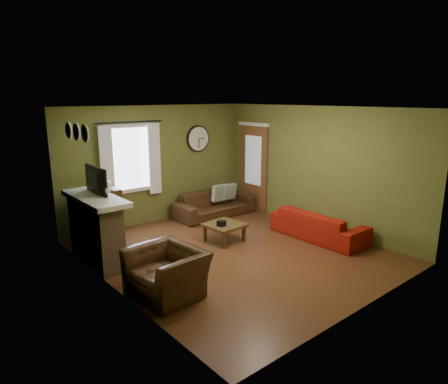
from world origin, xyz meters
TOP-DOWN VIEW (x-y plane):
  - floor at (0.00, 0.00)m, footprint 4.60×5.20m
  - ceiling at (0.00, 0.00)m, footprint 4.60×5.20m
  - wall_left at (-2.30, 0.00)m, footprint 0.00×5.20m
  - wall_right at (2.30, 0.00)m, footprint 0.00×5.20m
  - wall_back at (0.00, 2.60)m, footprint 4.60×0.00m
  - wall_front at (0.00, -2.60)m, footprint 4.60×0.00m
  - fireplace at (-2.10, 1.15)m, footprint 0.40×1.40m
  - firebox at (-1.91, 1.15)m, footprint 0.04×0.60m
  - mantel at (-2.07, 1.15)m, footprint 0.58×1.60m
  - tv at (-2.05, 1.30)m, footprint 0.08×0.60m
  - tv_screen at (-1.97, 1.30)m, footprint 0.02×0.62m
  - medallion_left at (-2.28, 0.80)m, footprint 0.28×0.28m
  - medallion_mid at (-2.28, 1.15)m, footprint 0.28×0.28m
  - medallion_right at (-2.28, 1.50)m, footprint 0.28×0.28m
  - window_pane at (-0.70, 2.58)m, footprint 1.00×0.02m
  - curtain_rod at (-0.70, 2.48)m, footprint 0.03×0.03m
  - curtain_left at (-1.25, 2.48)m, footprint 0.28×0.04m
  - curtain_right at (-0.15, 2.48)m, footprint 0.28×0.04m
  - wall_clock at (1.10, 2.55)m, footprint 0.64×0.06m
  - door at (2.27, 1.85)m, footprint 0.05×0.90m
  - bookshelf at (-1.61, 2.17)m, footprint 0.84×0.36m
  - book at (-1.49, 2.15)m, footprint 0.17×0.22m
  - sofa_brown at (1.18, 2.04)m, footprint 1.99×0.78m
  - pillow_left at (1.55, 1.95)m, footprint 0.36×0.11m
  - pillow_right at (1.29, 1.99)m, footprint 0.39×0.12m
  - sofa_red at (1.81, -0.51)m, footprint 0.76×1.95m
  - armchair at (-1.78, -0.57)m, footprint 1.00×1.12m
  - coffee_table at (0.23, 0.55)m, footprint 0.72×0.72m
  - tissue_box at (0.11, 0.49)m, footprint 0.17×0.17m
  - wine_glass_a at (-2.05, 0.66)m, footprint 0.06×0.06m
  - wine_glass_b at (-2.05, 0.66)m, footprint 0.08×0.08m

SIDE VIEW (x-z plane):
  - floor at x=0.00m, z-range 0.00..0.00m
  - coffee_table at x=0.23m, z-range 0.00..0.36m
  - sofa_red at x=1.81m, z-range 0.00..0.57m
  - sofa_brown at x=1.18m, z-range 0.00..0.58m
  - firebox at x=-1.91m, z-range 0.02..0.57m
  - armchair at x=-1.78m, z-range 0.00..0.68m
  - tissue_box at x=0.11m, z-range 0.35..0.45m
  - bookshelf at x=-1.61m, z-range 0.00..1.00m
  - fireplace at x=-2.10m, z-range 0.00..1.10m
  - pillow_left at x=1.55m, z-range 0.37..0.73m
  - pillow_right at x=1.29m, z-range 0.36..0.74m
  - book at x=-1.49m, z-range 0.95..0.97m
  - door at x=2.27m, z-range 0.00..2.10m
  - mantel at x=-2.07m, z-range 1.10..1.18m
  - wine_glass_a at x=-2.05m, z-range 1.18..1.36m
  - wine_glass_b at x=-2.05m, z-range 1.18..1.40m
  - wall_left at x=-2.30m, z-range 0.00..2.60m
  - wall_right at x=2.30m, z-range 0.00..2.60m
  - wall_back at x=0.00m, z-range 0.00..2.60m
  - wall_front at x=0.00m, z-range 0.00..2.60m
  - tv at x=-2.05m, z-range 1.18..1.53m
  - tv_screen at x=-1.97m, z-range 1.23..1.59m
  - curtain_left at x=-1.25m, z-range 0.67..2.23m
  - curtain_right at x=-0.15m, z-range 0.67..2.23m
  - window_pane at x=-0.70m, z-range 0.85..2.15m
  - wall_clock at x=1.10m, z-range 1.48..2.12m
  - medallion_left at x=-2.28m, z-range 2.24..2.26m
  - medallion_mid at x=-2.28m, z-range 2.24..2.26m
  - medallion_right at x=-2.28m, z-range 2.24..2.26m
  - curtain_rod at x=-0.70m, z-range 1.52..3.02m
  - ceiling at x=0.00m, z-range 2.60..2.60m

